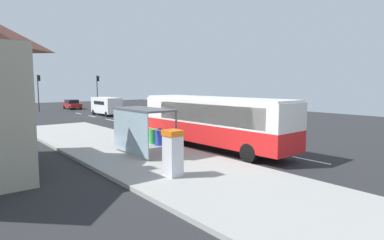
% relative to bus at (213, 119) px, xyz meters
% --- Properties ---
extents(ground_plane, '(56.00, 92.00, 0.04)m').
position_rel_bus_xyz_m(ground_plane, '(1.71, 14.51, -1.86)').
color(ground_plane, '#262628').
extents(sidewalk_platform, '(6.20, 30.00, 0.18)m').
position_rel_bus_xyz_m(sidewalk_platform, '(-4.69, 2.51, -1.75)').
color(sidewalk_platform, '#999993').
rests_on(sidewalk_platform, ground).
extents(lane_stripe_seg_0, '(0.16, 2.20, 0.01)m').
position_rel_bus_xyz_m(lane_stripe_seg_0, '(1.96, -5.49, -1.84)').
color(lane_stripe_seg_0, silver).
rests_on(lane_stripe_seg_0, ground).
extents(lane_stripe_seg_1, '(0.16, 2.20, 0.01)m').
position_rel_bus_xyz_m(lane_stripe_seg_1, '(1.96, -0.49, -1.84)').
color(lane_stripe_seg_1, silver).
rests_on(lane_stripe_seg_1, ground).
extents(lane_stripe_seg_2, '(0.16, 2.20, 0.01)m').
position_rel_bus_xyz_m(lane_stripe_seg_2, '(1.96, 4.51, -1.84)').
color(lane_stripe_seg_2, silver).
rests_on(lane_stripe_seg_2, ground).
extents(lane_stripe_seg_3, '(0.16, 2.20, 0.01)m').
position_rel_bus_xyz_m(lane_stripe_seg_3, '(1.96, 9.51, -1.84)').
color(lane_stripe_seg_3, silver).
rests_on(lane_stripe_seg_3, ground).
extents(lane_stripe_seg_4, '(0.16, 2.20, 0.01)m').
position_rel_bus_xyz_m(lane_stripe_seg_4, '(1.96, 14.51, -1.84)').
color(lane_stripe_seg_4, silver).
rests_on(lane_stripe_seg_4, ground).
extents(lane_stripe_seg_5, '(0.16, 2.20, 0.01)m').
position_rel_bus_xyz_m(lane_stripe_seg_5, '(1.96, 19.51, -1.84)').
color(lane_stripe_seg_5, silver).
rests_on(lane_stripe_seg_5, ground).
extents(lane_stripe_seg_6, '(0.16, 2.20, 0.01)m').
position_rel_bus_xyz_m(lane_stripe_seg_6, '(1.96, 24.51, -1.84)').
color(lane_stripe_seg_6, silver).
rests_on(lane_stripe_seg_6, ground).
extents(lane_stripe_seg_7, '(0.16, 2.20, 0.01)m').
position_rel_bus_xyz_m(lane_stripe_seg_7, '(1.96, 29.51, -1.84)').
color(lane_stripe_seg_7, silver).
rests_on(lane_stripe_seg_7, ground).
extents(bus, '(2.89, 11.09, 3.21)m').
position_rel_bus_xyz_m(bus, '(0.00, 0.00, 0.00)').
color(bus, red).
rests_on(bus, ground).
extents(white_van, '(2.07, 5.22, 2.30)m').
position_rel_bus_xyz_m(white_van, '(3.91, 24.63, -0.50)').
color(white_van, white).
rests_on(white_van, ground).
extents(sedan_near, '(1.87, 4.42, 1.52)m').
position_rel_bus_xyz_m(sedan_near, '(4.01, 38.23, -1.05)').
color(sedan_near, '#A51919').
rests_on(sedan_near, ground).
extents(ticket_machine, '(0.66, 0.76, 1.94)m').
position_rel_bus_xyz_m(ticket_machine, '(-5.73, -3.76, -0.67)').
color(ticket_machine, silver).
rests_on(ticket_machine, sidewalk_platform).
extents(recycling_bin_blue, '(0.52, 0.52, 0.95)m').
position_rel_bus_xyz_m(recycling_bin_blue, '(-2.49, 2.31, -1.19)').
color(recycling_bin_blue, blue).
rests_on(recycling_bin_blue, sidewalk_platform).
extents(recycling_bin_green, '(0.52, 0.52, 0.95)m').
position_rel_bus_xyz_m(recycling_bin_green, '(-2.49, 3.01, -1.19)').
color(recycling_bin_green, green).
rests_on(recycling_bin_green, sidewalk_platform).
extents(recycling_bin_orange, '(0.52, 0.52, 0.95)m').
position_rel_bus_xyz_m(recycling_bin_orange, '(-2.49, 3.71, -1.19)').
color(recycling_bin_orange, orange).
rests_on(recycling_bin_orange, sidewalk_platform).
extents(traffic_light_near_side, '(0.49, 0.28, 5.41)m').
position_rel_bus_xyz_m(traffic_light_near_side, '(7.21, 35.26, 1.73)').
color(traffic_light_near_side, '#2D2D2D').
rests_on(traffic_light_near_side, ground).
extents(traffic_light_far_side, '(0.49, 0.28, 5.40)m').
position_rel_bus_xyz_m(traffic_light_far_side, '(-1.39, 36.06, 1.72)').
color(traffic_light_far_side, '#2D2D2D').
rests_on(traffic_light_far_side, ground).
extents(bus_shelter, '(1.80, 4.00, 2.50)m').
position_rel_bus_xyz_m(bus_shelter, '(-4.70, 0.91, 0.25)').
color(bus_shelter, '#4C4C51').
rests_on(bus_shelter, sidewalk_platform).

